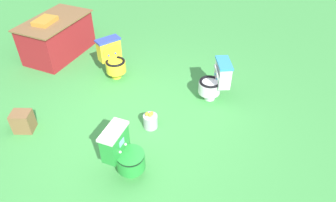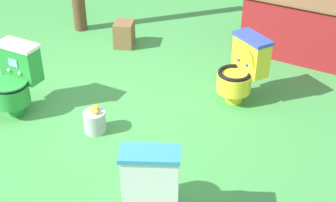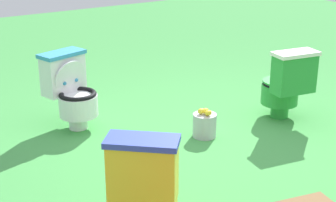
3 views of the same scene
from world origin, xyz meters
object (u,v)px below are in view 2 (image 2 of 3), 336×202
vendor_table (305,24)px  toilet_yellow (242,69)px  lemon_bucket (95,121)px  toilet_white (152,179)px  small_crate (124,34)px  toilet_green (15,79)px

vendor_table → toilet_yellow: bearing=-110.9°
toilet_yellow → vendor_table: vendor_table is taller
toilet_yellow → lemon_bucket: size_ratio=2.63×
toilet_white → small_crate: size_ratio=2.19×
toilet_white → vendor_table: 3.42m
toilet_white → toilet_yellow: size_ratio=1.00×
toilet_green → lemon_bucket: 0.96m
toilet_yellow → toilet_green: 2.35m
toilet_green → lemon_bucket: bearing=-176.7°
vendor_table → lemon_bucket: size_ratio=5.81×
toilet_green → toilet_white: bearing=161.3°
toilet_white → toilet_green: same height
toilet_white → toilet_green: size_ratio=1.00×
toilet_yellow → lemon_bucket: 1.63m
toilet_white → small_crate: (-1.40, 2.75, -0.21)m
toilet_green → vendor_table: vendor_table is taller
toilet_green → small_crate: (0.45, 1.77, -0.20)m
lemon_bucket → toilet_green: bearing=174.1°
toilet_green → vendor_table: size_ratio=0.45×
small_crate → lemon_bucket: bearing=-75.8°
toilet_white → lemon_bucket: toilet_white is taller
toilet_white → toilet_green: 2.09m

